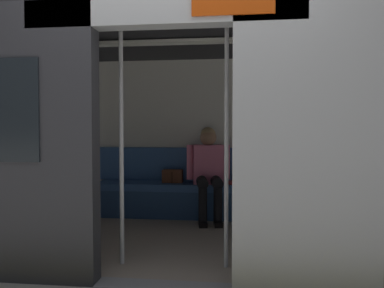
% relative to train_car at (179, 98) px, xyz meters
% --- Properties ---
extents(ground_plane, '(60.00, 60.00, 0.00)m').
position_rel_train_car_xyz_m(ground_plane, '(-0.07, 1.19, -1.46)').
color(ground_plane, gray).
extents(train_car, '(6.40, 2.71, 2.20)m').
position_rel_train_car_xyz_m(train_car, '(0.00, 0.00, 0.00)').
color(train_car, '#ADAFB5').
rests_on(train_car, ground_plane).
extents(bench_seat, '(2.65, 0.44, 0.44)m').
position_rel_train_car_xyz_m(bench_seat, '(-0.07, -1.01, -1.12)').
color(bench_seat, '#38609E').
rests_on(bench_seat, ground_plane).
extents(person_seated, '(0.55, 0.71, 1.17)m').
position_rel_train_car_xyz_m(person_seated, '(-0.22, -0.96, -0.80)').
color(person_seated, pink).
rests_on(person_seated, ground_plane).
extents(handbag, '(0.26, 0.15, 0.17)m').
position_rel_train_car_xyz_m(handbag, '(0.26, -1.08, -0.93)').
color(handbag, brown).
rests_on(handbag, bench_seat).
extents(book, '(0.20, 0.25, 0.03)m').
position_rel_train_car_xyz_m(book, '(-0.54, -1.07, -1.00)').
color(book, '#B22D2D').
rests_on(book, bench_seat).
extents(grab_pole_door, '(0.04, 0.04, 2.06)m').
position_rel_train_car_xyz_m(grab_pole_door, '(0.37, 0.77, -0.43)').
color(grab_pole_door, silver).
rests_on(grab_pole_door, ground_plane).
extents(grab_pole_far, '(0.04, 0.04, 2.06)m').
position_rel_train_car_xyz_m(grab_pole_far, '(-0.51, 0.74, -0.43)').
color(grab_pole_far, silver).
rests_on(grab_pole_far, ground_plane).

